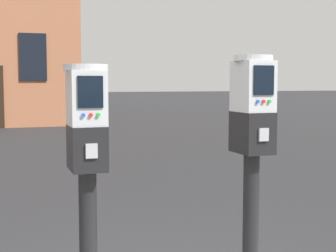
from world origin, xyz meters
TOP-DOWN VIEW (x-y plane):
  - parking_meter_near_kerb at (-0.60, -0.23)m, footprint 0.22×0.25m
  - parking_meter_twin_adjacent at (0.32, -0.23)m, footprint 0.22×0.25m

SIDE VIEW (x-z plane):
  - parking_meter_near_kerb at x=-0.60m, z-range 0.42..1.88m
  - parking_meter_twin_adjacent at x=0.32m, z-range 0.43..1.95m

